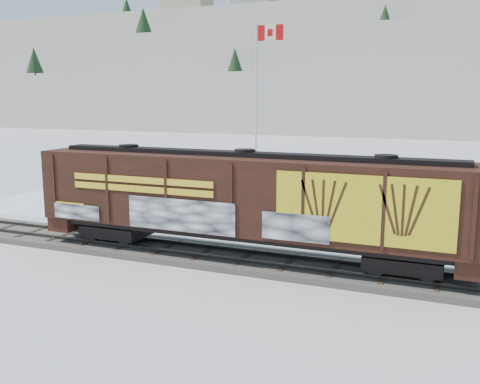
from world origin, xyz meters
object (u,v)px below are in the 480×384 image
at_px(flagpole, 257,138).
at_px(hopper_railcar, 245,198).
at_px(car_silver, 192,207).
at_px(car_white, 284,219).
at_px(car_dark, 464,228).

bearing_deg(flagpole, hopper_railcar, -71.67).
distance_m(car_silver, car_white, 6.03).
height_order(car_silver, car_white, car_silver).
bearing_deg(flagpole, car_white, -58.95).
bearing_deg(flagpole, car_silver, -106.18).
relative_size(car_silver, car_dark, 0.78).
distance_m(hopper_railcar, car_white, 6.43).
relative_size(flagpole, car_silver, 2.87).
height_order(hopper_railcar, flagpole, flagpole).
bearing_deg(car_dark, hopper_railcar, 131.84).
distance_m(flagpole, car_silver, 7.55).
distance_m(flagpole, car_dark, 14.99).
bearing_deg(car_white, car_silver, 90.58).
distance_m(car_silver, car_dark, 15.08).
xyz_separation_m(flagpole, car_white, (4.17, -6.93, -3.79)).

